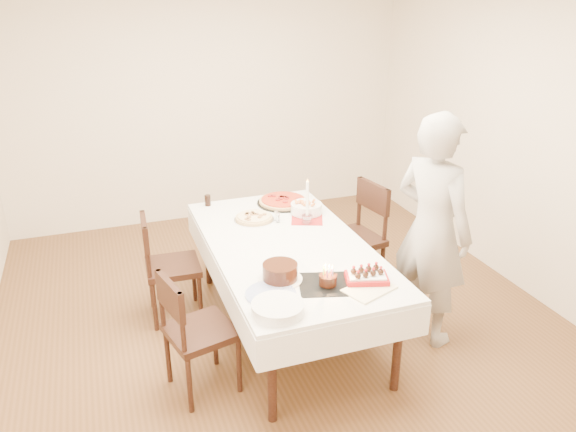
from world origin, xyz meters
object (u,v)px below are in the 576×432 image
object	(u,v)px
chair_left_savory	(173,267)
pizza_pepperoni	(283,201)
chair_left_dessert	(201,331)
chair_right_savory	(351,240)
person	(432,230)
pasta_bowl	(306,208)
pizza_white	(254,218)
strawberry_box	(367,277)
taper_candle	(307,201)
dining_table	(288,287)
layer_cake	(280,272)
birthday_cake	(328,275)
cola_glass	(208,200)

from	to	relation	value
chair_left_savory	pizza_pepperoni	world-z (taller)	chair_left_savory
chair_left_dessert	chair_right_savory	bearing A→B (deg)	-163.95
person	pasta_bowl	xyz separation A→B (m)	(-0.63, 0.93, -0.09)
person	pizza_white	xyz separation A→B (m)	(-1.09, 0.95, -0.12)
strawberry_box	chair_left_dessert	bearing A→B (deg)	167.16
chair_right_savory	person	size ratio (longest dim) A/B	0.56
chair_right_savory	person	distance (m)	0.94
person	taper_candle	bearing A→B (deg)	23.43
dining_table	layer_cake	size ratio (longest dim) A/B	7.15
birthday_cake	pizza_white	bearing A→B (deg)	96.85
taper_candle	layer_cake	distance (m)	0.98
chair_left_dessert	birthday_cake	size ratio (longest dim) A/B	6.89
person	layer_cake	distance (m)	1.22
taper_candle	person	bearing A→B (deg)	-46.38
layer_cake	strawberry_box	size ratio (longest dim) A/B	1.08
person	chair_left_savory	bearing A→B (deg)	42.79
person	birthday_cake	world-z (taller)	person
chair_left_savory	dining_table	bearing A→B (deg)	151.37
cola_glass	birthday_cake	bearing A→B (deg)	-75.24
chair_right_savory	taper_candle	size ratio (longest dim) A/B	2.56
dining_table	chair_right_savory	xyz separation A→B (m)	(0.73, 0.39, 0.12)
chair_left_savory	pizza_white	bearing A→B (deg)	-174.84
person	cola_glass	world-z (taller)	person
chair_left_savory	layer_cake	world-z (taller)	chair_left_savory
dining_table	taper_candle	world-z (taller)	taper_candle
pizza_pepperoni	pasta_bowl	bearing A→B (deg)	-69.73
chair_left_savory	pasta_bowl	distance (m)	1.22
chair_left_savory	pizza_pepperoni	size ratio (longest dim) A/B	1.95
pizza_pepperoni	pizza_white	bearing A→B (deg)	-141.27
strawberry_box	chair_left_savory	bearing A→B (deg)	132.39
pasta_bowl	cola_glass	bearing A→B (deg)	148.12
person	strawberry_box	world-z (taller)	person
person	pizza_pepperoni	size ratio (longest dim) A/B	3.84
pizza_white	person	bearing A→B (deg)	-40.87
pasta_bowl	birthday_cake	distance (m)	1.24
person	strawberry_box	size ratio (longest dim) A/B	6.47
person	pasta_bowl	size ratio (longest dim) A/B	6.69
pasta_bowl	taper_candle	bearing A→B (deg)	-109.93
layer_cake	birthday_cake	xyz separation A→B (m)	(0.27, -0.18, 0.02)
chair_right_savory	cola_glass	bearing A→B (deg)	142.55
chair_left_savory	layer_cake	bearing A→B (deg)	122.85
chair_left_savory	taper_candle	distance (m)	1.21
pasta_bowl	layer_cake	size ratio (longest dim) A/B	0.89
chair_left_savory	chair_left_dessert	bearing A→B (deg)	94.69
dining_table	chair_right_savory	world-z (taller)	chair_right_savory
chair_left_dessert	person	xyz separation A→B (m)	(1.76, 0.06, 0.44)
chair_left_savory	cola_glass	size ratio (longest dim) A/B	9.27
person	cola_glass	distance (m)	1.97
birthday_cake	cola_glass	bearing A→B (deg)	104.76
taper_candle	cola_glass	size ratio (longest dim) A/B	3.99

